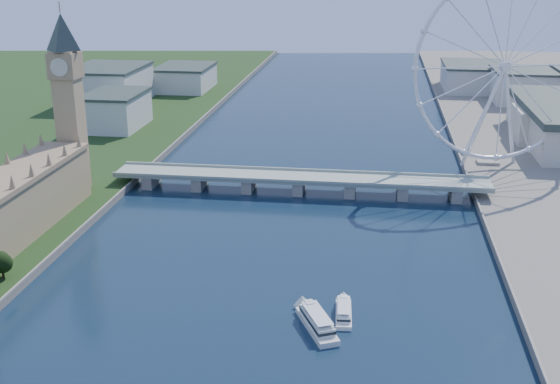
# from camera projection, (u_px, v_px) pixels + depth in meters

# --- Properties ---
(big_ben) EXTENTS (20.02, 20.02, 110.00)m
(big_ben) POSITION_uv_depth(u_px,v_px,m) (67.00, 81.00, 388.63)
(big_ben) COLOR tan
(big_ben) RESTS_ON ground
(westminster_bridge) EXTENTS (220.00, 22.00, 9.50)m
(westminster_bridge) POSITION_uv_depth(u_px,v_px,m) (299.00, 181.00, 411.90)
(westminster_bridge) COLOR gray
(westminster_bridge) RESTS_ON ground
(london_eye) EXTENTS (113.60, 39.12, 124.30)m
(london_eye) POSITION_uv_depth(u_px,v_px,m) (505.00, 67.00, 428.51)
(london_eye) COLOR silver
(london_eye) RESTS_ON ground
(county_hall) EXTENTS (54.00, 144.00, 35.00)m
(county_hall) POSITION_uv_depth(u_px,v_px,m) (556.00, 146.00, 513.33)
(county_hall) COLOR beige
(county_hall) RESTS_ON ground
(city_skyline) EXTENTS (505.00, 280.00, 32.00)m
(city_skyline) POSITION_uv_depth(u_px,v_px,m) (373.00, 87.00, 647.54)
(city_skyline) COLOR beige
(city_skyline) RESTS_ON ground
(tour_boat_near) EXTENTS (20.54, 32.25, 7.03)m
(tour_boat_near) POSITION_uv_depth(u_px,v_px,m) (317.00, 328.00, 262.32)
(tour_boat_near) COLOR silver
(tour_boat_near) RESTS_ON ground
(tour_boat_far) EXTENTS (7.81, 25.59, 5.54)m
(tour_boat_far) POSITION_uv_depth(u_px,v_px,m) (343.00, 316.00, 271.09)
(tour_boat_far) COLOR white
(tour_boat_far) RESTS_ON ground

